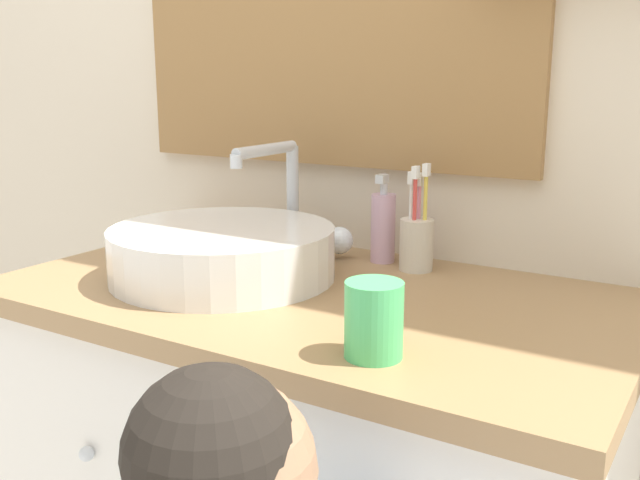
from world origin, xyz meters
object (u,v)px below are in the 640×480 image
sink_basin (225,250)px  toothbrush_holder (416,240)px  soap_dispenser (383,227)px  drinking_cup (374,320)px

sink_basin → toothbrush_holder: sink_basin is taller
sink_basin → soap_dispenser: size_ratio=2.64×
drinking_cup → toothbrush_holder: bearing=106.9°
soap_dispenser → drinking_cup: 0.47m
soap_dispenser → drinking_cup: size_ratio=1.71×
toothbrush_holder → soap_dispenser: (-0.08, 0.02, 0.01)m
sink_basin → toothbrush_holder: bearing=39.6°
soap_dispenser → drinking_cup: (0.20, -0.43, -0.02)m
drinking_cup → soap_dispenser: bearing=115.3°
sink_basin → drinking_cup: 0.43m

